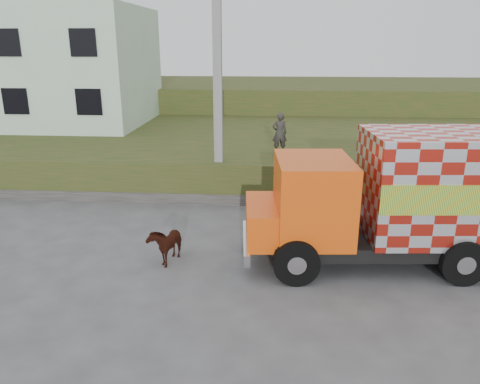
# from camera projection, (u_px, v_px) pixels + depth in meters

# --- Properties ---
(ground) EXTENTS (120.00, 120.00, 0.00)m
(ground) POSITION_uv_depth(u_px,v_px,m) (236.00, 252.00, 13.35)
(ground) COLOR #474749
(ground) RESTS_ON ground
(embankment) EXTENTS (40.00, 12.00, 1.50)m
(embankment) POSITION_uv_depth(u_px,v_px,m) (253.00, 150.00, 22.62)
(embankment) COLOR #294316
(embankment) RESTS_ON ground
(embankment_far) EXTENTS (40.00, 12.00, 3.00)m
(embankment_far) POSITION_uv_depth(u_px,v_px,m) (261.00, 103.00, 33.78)
(embankment_far) COLOR #294316
(embankment_far) RESTS_ON ground
(retaining_strip) EXTENTS (16.00, 0.50, 0.40)m
(retaining_strip) POSITION_uv_depth(u_px,v_px,m) (191.00, 197.00, 17.42)
(retaining_strip) COLOR #595651
(retaining_strip) RESTS_ON ground
(building) EXTENTS (10.00, 8.00, 6.00)m
(building) POSITION_uv_depth(u_px,v_px,m) (51.00, 66.00, 25.09)
(building) COLOR silver
(building) RESTS_ON embankment
(utility_pole) EXTENTS (1.20, 0.30, 8.00)m
(utility_pole) POSITION_uv_depth(u_px,v_px,m) (218.00, 91.00, 16.54)
(utility_pole) COLOR gray
(utility_pole) RESTS_ON ground
(cargo_truck) EXTENTS (8.15, 3.28, 3.56)m
(cargo_truck) POSITION_uv_depth(u_px,v_px,m) (416.00, 198.00, 12.19)
(cargo_truck) COLOR black
(cargo_truck) RESTS_ON ground
(cow) EXTENTS (0.85, 1.35, 1.06)m
(cow) POSITION_uv_depth(u_px,v_px,m) (166.00, 243.00, 12.65)
(cow) COLOR black
(cow) RESTS_ON ground
(pedestrian) EXTENTS (0.66, 0.50, 1.63)m
(pedestrian) POSITION_uv_depth(u_px,v_px,m) (280.00, 133.00, 18.28)
(pedestrian) COLOR #2E2B28
(pedestrian) RESTS_ON embankment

